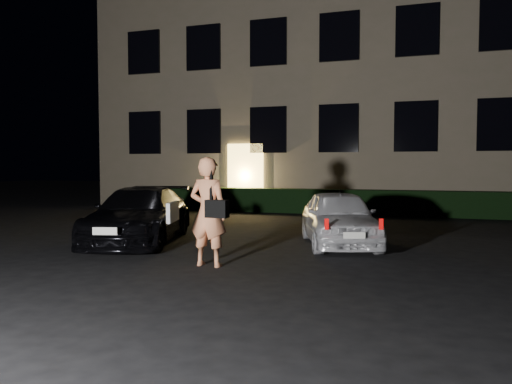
% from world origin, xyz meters
% --- Properties ---
extents(ground, '(80.00, 80.00, 0.00)m').
position_xyz_m(ground, '(0.00, 0.00, 0.00)').
color(ground, black).
rests_on(ground, ground).
extents(building, '(20.00, 8.11, 12.00)m').
position_xyz_m(building, '(-0.00, 14.99, 6.00)').
color(building, '#766C54').
rests_on(building, ground).
extents(hedge, '(15.00, 0.70, 0.85)m').
position_xyz_m(hedge, '(0.00, 10.50, 0.42)').
color(hedge, black).
rests_on(hedge, ground).
extents(sedan, '(2.71, 4.42, 1.20)m').
position_xyz_m(sedan, '(-3.03, 2.68, 0.60)').
color(sedan, black).
rests_on(sedan, ground).
extents(hatch, '(2.37, 3.67, 1.16)m').
position_xyz_m(hatch, '(1.17, 3.64, 0.58)').
color(hatch, silver).
rests_on(hatch, ground).
extents(man, '(0.75, 0.48, 1.81)m').
position_xyz_m(man, '(-0.54, 0.75, 0.91)').
color(man, '#EC8D5D').
rests_on(man, ground).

